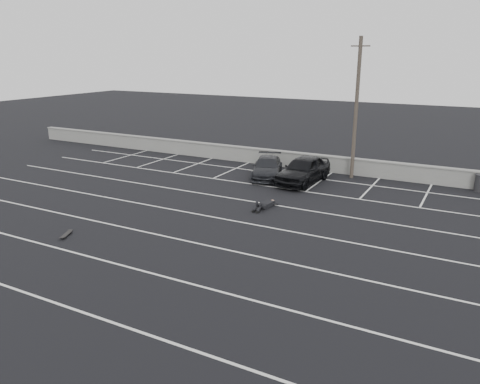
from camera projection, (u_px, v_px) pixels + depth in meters
The scene contains 9 objects.
ground at pixel (203, 245), 18.73m from camera, with size 120.00×120.00×0.00m, color black.
seawall at pixel (318, 162), 30.41m from camera, with size 50.00×0.45×1.06m.
stall_lines at pixel (251, 212), 22.49m from camera, with size 36.00×20.05×0.01m.
car_left at pixel (303, 170), 27.47m from camera, with size 1.86×4.63×1.58m, color black.
car_right at pixel (267, 167), 28.77m from camera, with size 1.71×4.22×1.22m, color black.
utility_pole at pixel (356, 109), 27.60m from camera, with size 1.11×0.22×8.31m.
trash_bin at pixel (480, 183), 25.81m from camera, with size 0.65×0.65×0.97m.
person at pixel (268, 202), 23.30m from camera, with size 1.15×2.40×0.46m, color black, non-canonical shape.
skateboard at pixel (66, 235), 19.56m from camera, with size 0.50×0.79×0.09m.
Camera 1 is at (9.47, -14.61, 7.37)m, focal length 35.00 mm.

